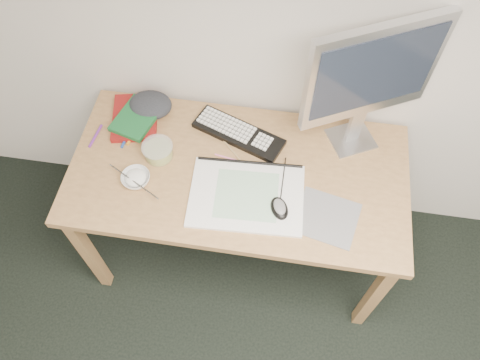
% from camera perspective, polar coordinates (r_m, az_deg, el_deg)
% --- Properties ---
extents(desk, '(1.40, 0.70, 0.75)m').
position_cam_1_polar(desk, '(2.00, -0.24, -0.26)').
color(desk, tan).
rests_on(desk, ground).
extents(mousepad, '(0.27, 0.26, 0.00)m').
position_cam_1_polar(mousepad, '(1.85, 10.52, -4.51)').
color(mousepad, gray).
rests_on(mousepad, desk).
extents(sketchpad, '(0.47, 0.35, 0.01)m').
position_cam_1_polar(sketchpad, '(1.86, 0.80, -1.94)').
color(sketchpad, white).
rests_on(sketchpad, desk).
extents(keyboard, '(0.42, 0.26, 0.02)m').
position_cam_1_polar(keyboard, '(2.03, -0.17, 5.68)').
color(keyboard, black).
rests_on(keyboard, desk).
extents(monitor, '(0.48, 0.27, 0.61)m').
position_cam_1_polar(monitor, '(1.80, 15.78, 12.14)').
color(monitor, silver).
rests_on(monitor, desk).
extents(mouse, '(0.10, 0.12, 0.04)m').
position_cam_1_polar(mouse, '(1.81, 4.85, -3.28)').
color(mouse, black).
rests_on(mouse, sketchpad).
extents(rice_bowl, '(0.14, 0.14, 0.04)m').
position_cam_1_polar(rice_bowl, '(1.93, -12.56, 0.17)').
color(rice_bowl, silver).
rests_on(rice_bowl, desk).
extents(chopsticks, '(0.24, 0.14, 0.02)m').
position_cam_1_polar(chopsticks, '(1.90, -12.84, -0.16)').
color(chopsticks, '#B1B1B3').
rests_on(chopsticks, rice_bowl).
extents(fruit_tub, '(0.15, 0.15, 0.06)m').
position_cam_1_polar(fruit_tub, '(1.98, -9.95, 3.52)').
color(fruit_tub, gold).
rests_on(fruit_tub, desk).
extents(book_red, '(0.24, 0.29, 0.03)m').
position_cam_1_polar(book_red, '(2.13, -12.67, 7.47)').
color(book_red, maroon).
rests_on(book_red, desk).
extents(book_green, '(0.21, 0.25, 0.02)m').
position_cam_1_polar(book_green, '(2.10, -12.46, 7.44)').
color(book_green, '#165A2A').
rests_on(book_green, book_red).
extents(cloth_lump, '(0.17, 0.15, 0.07)m').
position_cam_1_polar(cloth_lump, '(2.14, -10.88, 8.96)').
color(cloth_lump, '#262A2E').
rests_on(cloth_lump, desk).
extents(pencil_pink, '(0.19, 0.04, 0.01)m').
position_cam_1_polar(pencil_pink, '(1.96, -0.51, 2.44)').
color(pencil_pink, pink).
rests_on(pencil_pink, desk).
extents(pencil_tan, '(0.14, 0.14, 0.01)m').
position_cam_1_polar(pencil_tan, '(1.97, -0.56, 3.14)').
color(pencil_tan, tan).
rests_on(pencil_tan, desk).
extents(pencil_black, '(0.19, 0.01, 0.01)m').
position_cam_1_polar(pencil_black, '(1.94, 1.32, 1.86)').
color(pencil_black, black).
rests_on(pencil_black, desk).
extents(marker_blue, '(0.02, 0.13, 0.01)m').
position_cam_1_polar(marker_blue, '(2.08, -13.61, 5.22)').
color(marker_blue, '#1E46A7').
rests_on(marker_blue, desk).
extents(marker_orange, '(0.04, 0.14, 0.01)m').
position_cam_1_polar(marker_orange, '(2.09, -12.73, 5.73)').
color(marker_orange, orange).
rests_on(marker_orange, desk).
extents(marker_purple, '(0.03, 0.12, 0.01)m').
position_cam_1_polar(marker_purple, '(2.12, -17.21, 5.16)').
color(marker_purple, '#6F2997').
rests_on(marker_purple, desk).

